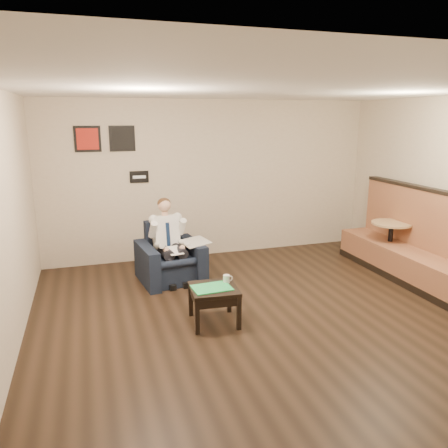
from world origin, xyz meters
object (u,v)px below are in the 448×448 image
object	(u,v)px
green_folder	(212,288)
smartphone	(215,282)
side_table	(214,305)
seated_man	(172,245)
banquette	(409,235)
armchair	(170,253)
cafe_table	(390,246)
coffee_mug	(226,279)

from	to	relation	value
green_folder	smartphone	distance (m)	0.20
side_table	green_folder	bearing A→B (deg)	-150.94
side_table	smartphone	world-z (taller)	smartphone
smartphone	seated_man	bearing A→B (deg)	116.98
banquette	side_table	bearing A→B (deg)	-170.12
seated_man	banquette	size ratio (longest dim) A/B	0.44
armchair	smartphone	xyz separation A→B (m)	(0.30, -1.44, 0.02)
side_table	banquette	size ratio (longest dim) A/B	0.21
green_folder	cafe_table	size ratio (longest dim) A/B	0.58
banquette	armchair	bearing A→B (deg)	164.27
side_table	banquette	bearing A→B (deg)	9.88
seated_man	banquette	distance (m)	3.69
armchair	side_table	size ratio (longest dim) A/B	1.62
seated_man	side_table	size ratio (longest dim) A/B	2.15
side_table	coffee_mug	size ratio (longest dim) A/B	5.79
armchair	smartphone	world-z (taller)	armchair
side_table	green_folder	xyz separation A→B (m)	(-0.03, -0.02, 0.24)
armchair	smartphone	size ratio (longest dim) A/B	6.36
seated_man	coffee_mug	distance (m)	1.44
green_folder	banquette	distance (m)	3.45
seated_man	green_folder	xyz separation A→B (m)	(0.19, -1.50, -0.14)
green_folder	side_table	bearing A→B (deg)	29.06
seated_man	cafe_table	world-z (taller)	seated_man
side_table	green_folder	size ratio (longest dim) A/B	1.22
armchair	cafe_table	size ratio (longest dim) A/B	1.15
armchair	seated_man	size ratio (longest dim) A/B	0.75
armchair	smartphone	bearing A→B (deg)	-85.39
seated_man	banquette	world-z (taller)	banquette
coffee_mug	seated_man	bearing A→B (deg)	106.99
green_folder	coffee_mug	xyz separation A→B (m)	(0.23, 0.13, 0.04)
green_folder	cafe_table	world-z (taller)	cafe_table
green_folder	smartphone	bearing A→B (deg)	61.41
green_folder	coffee_mug	distance (m)	0.26
armchair	seated_man	bearing A→B (deg)	-90.00
armchair	coffee_mug	world-z (taller)	armchair
cafe_table	green_folder	bearing A→B (deg)	-162.87
green_folder	coffee_mug	world-z (taller)	coffee_mug
smartphone	banquette	size ratio (longest dim) A/B	0.05
armchair	cafe_table	xyz separation A→B (m)	(3.61, -0.57, -0.04)
green_folder	smartphone	size ratio (longest dim) A/B	3.21
side_table	coffee_mug	bearing A→B (deg)	29.06
banquette	seated_man	bearing A→B (deg)	165.93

